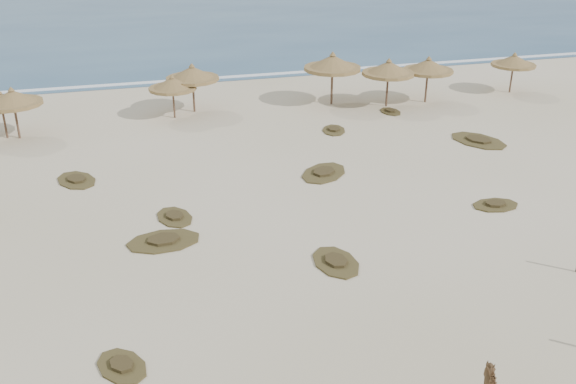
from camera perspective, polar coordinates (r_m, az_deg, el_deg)
The scene contains 20 objects.
ground at distance 20.13m, azimuth 5.71°, elevation -8.06°, with size 160.00×160.00×0.00m, color beige.
foam_line at distance 43.58m, azimuth -6.63°, elevation 10.01°, with size 70.00×0.60×0.01m, color white.
palapa_0 at distance 34.15m, azimuth -23.28°, elevation 7.65°, with size 3.14×3.14×2.62m.
palapa_1 at distance 34.48m, azimuth -24.19°, elevation 7.41°, with size 2.73×2.73×2.45m.
palapa_2 at distance 36.04m, azimuth -8.51°, elevation 10.32°, with size 3.84×3.84×2.74m.
palapa_3 at distance 35.17m, azimuth -10.24°, elevation 9.40°, with size 2.78×2.78×2.39m.
palapa_4 at distance 37.09m, azimuth 8.92°, elevation 10.75°, with size 3.87×3.87×2.78m.
palapa_5 at distance 37.11m, azimuth 3.98°, elevation 11.33°, with size 4.22×4.22×3.06m.
palapa_6 at distance 38.31m, azimuth 12.36°, elevation 10.85°, with size 3.69×3.69×2.72m.
palapa_7 at distance 41.85m, azimuth 19.44°, elevation 10.91°, with size 2.97×2.97×2.48m.
scrub_1 at distance 22.67m, azimuth -11.00°, elevation -4.27°, with size 2.68×1.82×0.16m.
scrub_2 at distance 24.26m, azimuth -10.05°, elevation -2.18°, with size 1.66×2.13×0.16m.
scrub_3 at distance 27.80m, azimuth 3.20°, elevation 1.73°, with size 3.03×3.05×0.16m.
scrub_4 at distance 26.09m, azimuth 17.96°, elevation -1.08°, with size 1.88×1.23×0.16m.
scrub_5 at distance 32.93m, azimuth 16.57°, elevation 4.42°, with size 2.97×3.51×0.16m.
scrub_6 at distance 28.46m, azimuth -18.29°, elevation 1.03°, with size 2.21×2.61×0.16m.
scrub_7 at distance 33.14m, azimuth 4.10°, elevation 5.53°, with size 1.62×2.04×0.16m.
scrub_9 at distance 21.08m, azimuth 4.27°, elevation -6.20°, with size 1.58×2.27×0.16m.
scrub_10 at distance 36.55m, azimuth 9.11°, elevation 7.10°, with size 1.08×1.62×0.16m.
scrub_11 at distance 17.33m, azimuth -14.55°, elevation -14.73°, with size 1.74×1.98×0.16m.
Camera 1 is at (-6.41, -15.73, 10.79)m, focal length 40.00 mm.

